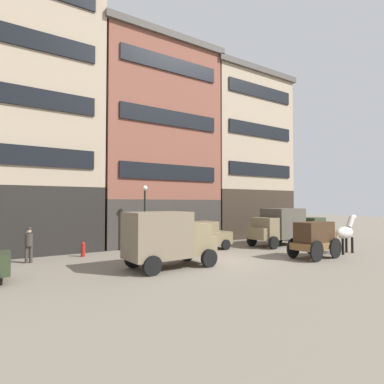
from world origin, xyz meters
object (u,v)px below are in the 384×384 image
Objects in this scene: delivery_truck_near at (278,225)px; streetlamp_curbside at (145,209)px; cargo_wagon at (315,237)px; draft_horse at (345,232)px; sedan_light at (203,236)px; delivery_truck_far at (168,237)px; fire_hydrant_curbside at (83,249)px; pedestrian_officer at (29,243)px; sedan_parked_curb at (313,229)px.

streetlamp_curbside is (-9.11, 2.62, 1.25)m from delivery_truck_near.
streetlamp_curbside is at bearing 134.25° from cargo_wagon.
streetlamp_curbside is (-6.96, 7.14, 1.52)m from cargo_wagon.
draft_horse is at bearing 0.06° from cargo_wagon.
streetlamp_curbside is (-3.44, 1.38, 1.76)m from sedan_light.
delivery_truck_far reaches higher than fire_hydrant_curbside.
delivery_truck_near is 15.72m from pedestrian_officer.
streetlamp_curbside reaches higher than fire_hydrant_curbside.
streetlamp_curbside is at bearing 78.29° from delivery_truck_far.
cargo_wagon is 5.01m from delivery_truck_near.
cargo_wagon is 2.95m from draft_horse.
delivery_truck_far is at bearing -63.52° from fire_hydrant_curbside.
cargo_wagon is 0.80× the size of sedan_light.
cargo_wagon is at bearing -34.74° from fire_hydrant_curbside.
sedan_parked_curb is (10.62, -0.52, 0.00)m from sedan_light.
streetlamp_curbside is at bearing 158.13° from sedan_light.
draft_horse is at bearing -28.48° from fire_hydrant_curbside.
delivery_truck_far is at bearing 169.11° from draft_horse.
fire_hydrant_curbside is at bearing 173.16° from sedan_parked_curb.
sedan_parked_curb is (15.11, 3.13, -0.51)m from delivery_truck_far.
sedan_light is 0.97× the size of sedan_parked_curb.
sedan_parked_curb is at bearing -6.84° from fire_hydrant_curbside.
sedan_parked_curb is at bearing -2.82° from sedan_light.
sedan_light is (-5.66, 1.24, -0.51)m from delivery_truck_near.
fire_hydrant_curbside is (-17.72, 2.13, -0.49)m from sedan_parked_curb.
sedan_parked_curb is 4.65× the size of fire_hydrant_curbside.
pedestrian_officer is 2.16× the size of fire_hydrant_curbside.
fire_hydrant_curbside is (-7.10, 1.60, -0.49)m from sedan_light.
delivery_truck_near is at bearing 64.56° from cargo_wagon.
cargo_wagon reaches higher than sedan_light.
delivery_truck_near reaches higher than cargo_wagon.
delivery_truck_far is 5.29m from streetlamp_curbside.
sedan_light is 0.91× the size of streetlamp_curbside.
sedan_light is 7.30m from fire_hydrant_curbside.
cargo_wagon reaches higher than sedan_parked_curb.
cargo_wagon is at bearing -45.75° from streetlamp_curbside.
sedan_light is (-3.52, 5.76, -0.23)m from cargo_wagon.
streetlamp_curbside is 4.30m from fire_hydrant_curbside.
cargo_wagon is 3.59× the size of fire_hydrant_curbside.
fire_hydrant_curbside is (2.76, 0.38, -0.55)m from pedestrian_officer.
delivery_truck_far is 1.18× the size of sedan_light.
sedan_parked_curb is (7.11, 5.24, -0.23)m from cargo_wagon.
draft_horse is 0.53× the size of delivery_truck_near.
pedestrian_officer is 0.44× the size of streetlamp_curbside.
fire_hydrant_curbside is (-10.62, 7.36, -0.72)m from cargo_wagon.
delivery_truck_far reaches higher than pedestrian_officer.
draft_horse is at bearing -35.77° from streetlamp_curbside.
cargo_wagon is 6.75m from sedan_light.
delivery_truck_far is 5.31× the size of fire_hydrant_curbside.
delivery_truck_near is 9.56m from streetlamp_curbside.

